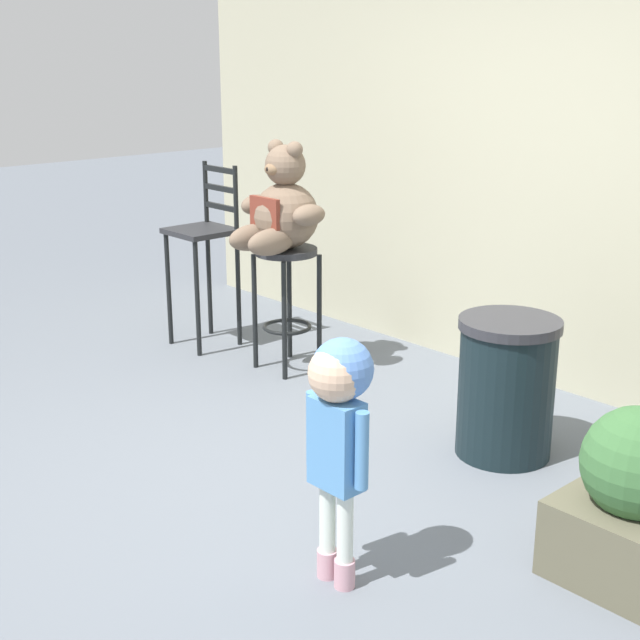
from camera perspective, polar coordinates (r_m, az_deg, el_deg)
The scene contains 8 objects.
ground_plane at distance 4.25m, azimuth -2.97°, elevation -10.59°, with size 24.00×24.00×0.00m, color slate.
building_wall at distance 5.45m, azimuth 15.41°, elevation 13.18°, with size 6.23×0.30×3.32m, color #B2AE91.
bar_stool_with_teddy at distance 5.56m, azimuth -2.15°, elevation 2.34°, with size 0.38×0.38×0.78m.
teddy_bear at distance 5.44m, azimuth -2.46°, elevation 7.03°, with size 0.63×0.56×0.66m.
child_walking at distance 3.25m, azimuth 1.20°, elevation -5.77°, with size 0.31×0.25×0.98m.
trash_bin at distance 4.52m, azimuth 11.83°, elevation -4.21°, with size 0.50×0.50×0.71m.
bar_chair_empty at distance 6.06m, azimuth -7.37°, elevation 4.94°, with size 0.40×0.40×1.23m.
planter_with_shrub at distance 3.65m, azimuth 19.51°, elevation -10.92°, with size 0.52×0.52×0.70m.
Camera 1 is at (2.92, -2.38, 1.98)m, focal length 50.00 mm.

